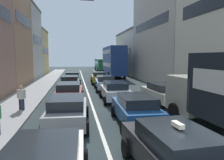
{
  "coord_description": "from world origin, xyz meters",
  "views": [
    {
      "loc": [
        -2.79,
        -4.41,
        3.41
      ],
      "look_at": [
        0.0,
        12.0,
        1.6
      ],
      "focal_mm": 34.41,
      "sensor_mm": 36.0,
      "label": 1
    }
  ],
  "objects_px": {
    "hatchback_centre_lane_third": "(115,91)",
    "bus_far_queue_secondary": "(102,64)",
    "bus_mid_queue_primary": "(113,60)",
    "taxi_centre_lane_front": "(174,151)",
    "sedan_left_lane_fourth": "(70,83)",
    "sedan_right_lane_behind_truck": "(162,93)",
    "coupe_centre_lane_fourth": "(105,82)",
    "sedan_left_lane_third": "(69,92)",
    "wagon_left_lane_second": "(68,110)",
    "pedestrian_mid_sidewalk": "(21,97)",
    "sedan_centre_lane_second": "(136,108)",
    "sedan_left_lane_fifth": "(72,78)",
    "sedan_centre_lane_fifth": "(99,77)"
  },
  "relations": [
    {
      "from": "hatchback_centre_lane_third",
      "to": "bus_far_queue_secondary",
      "type": "relative_size",
      "value": 0.41
    },
    {
      "from": "bus_mid_queue_primary",
      "to": "bus_far_queue_secondary",
      "type": "bearing_deg",
      "value": 1.81
    },
    {
      "from": "taxi_centre_lane_front",
      "to": "bus_far_queue_secondary",
      "type": "bearing_deg",
      "value": -7.74
    },
    {
      "from": "sedan_left_lane_fourth",
      "to": "sedan_right_lane_behind_truck",
      "type": "height_order",
      "value": "same"
    },
    {
      "from": "sedan_right_lane_behind_truck",
      "to": "coupe_centre_lane_fourth",
      "type": "bearing_deg",
      "value": 22.44
    },
    {
      "from": "sedan_left_lane_third",
      "to": "coupe_centre_lane_fourth",
      "type": "height_order",
      "value": "same"
    },
    {
      "from": "wagon_left_lane_second",
      "to": "bus_mid_queue_primary",
      "type": "height_order",
      "value": "bus_mid_queue_primary"
    },
    {
      "from": "bus_far_queue_secondary",
      "to": "pedestrian_mid_sidewalk",
      "type": "distance_m",
      "value": 37.78
    },
    {
      "from": "sedan_left_lane_third",
      "to": "sedan_centre_lane_second",
      "type": "bearing_deg",
      "value": -146.23
    },
    {
      "from": "coupe_centre_lane_fourth",
      "to": "bus_mid_queue_primary",
      "type": "height_order",
      "value": "bus_mid_queue_primary"
    },
    {
      "from": "hatchback_centre_lane_third",
      "to": "sedan_left_lane_fifth",
      "type": "height_order",
      "value": "same"
    },
    {
      "from": "coupe_centre_lane_fourth",
      "to": "bus_far_queue_secondary",
      "type": "height_order",
      "value": "bus_far_queue_secondary"
    },
    {
      "from": "wagon_left_lane_second",
      "to": "bus_mid_queue_primary",
      "type": "relative_size",
      "value": 0.42
    },
    {
      "from": "pedestrian_mid_sidewalk",
      "to": "sedan_centre_lane_fifth",
      "type": "bearing_deg",
      "value": -15.62
    },
    {
      "from": "coupe_centre_lane_fourth",
      "to": "sedan_left_lane_fifth",
      "type": "height_order",
      "value": "same"
    },
    {
      "from": "taxi_centre_lane_front",
      "to": "coupe_centre_lane_fourth",
      "type": "height_order",
      "value": "taxi_centre_lane_front"
    },
    {
      "from": "sedan_left_lane_fifth",
      "to": "pedestrian_mid_sidewalk",
      "type": "height_order",
      "value": "pedestrian_mid_sidewalk"
    },
    {
      "from": "sedan_centre_lane_second",
      "to": "sedan_right_lane_behind_truck",
      "type": "bearing_deg",
      "value": -35.42
    },
    {
      "from": "sedan_left_lane_fifth",
      "to": "pedestrian_mid_sidewalk",
      "type": "bearing_deg",
      "value": 166.59
    },
    {
      "from": "wagon_left_lane_second",
      "to": "sedan_left_lane_third",
      "type": "distance_m",
      "value": 5.57
    },
    {
      "from": "sedan_right_lane_behind_truck",
      "to": "sedan_left_lane_fifth",
      "type": "bearing_deg",
      "value": 24.85
    },
    {
      "from": "coupe_centre_lane_fourth",
      "to": "sedan_left_lane_fourth",
      "type": "distance_m",
      "value": 3.55
    },
    {
      "from": "sedan_left_lane_third",
      "to": "sedan_left_lane_fifth",
      "type": "xyz_separation_m",
      "value": [
        0.03,
        11.19,
        0.0
      ]
    },
    {
      "from": "sedan_right_lane_behind_truck",
      "to": "bus_far_queue_secondary",
      "type": "bearing_deg",
      "value": -2.8
    },
    {
      "from": "hatchback_centre_lane_third",
      "to": "sedan_left_lane_fourth",
      "type": "xyz_separation_m",
      "value": [
        -3.53,
        5.93,
        0.0
      ]
    },
    {
      "from": "sedan_right_lane_behind_truck",
      "to": "bus_far_queue_secondary",
      "type": "xyz_separation_m",
      "value": [
        -0.11,
        35.68,
        0.96
      ]
    },
    {
      "from": "sedan_centre_lane_fifth",
      "to": "bus_far_queue_secondary",
      "type": "bearing_deg",
      "value": -5.59
    },
    {
      "from": "sedan_centre_lane_fifth",
      "to": "sedan_right_lane_behind_truck",
      "type": "distance_m",
      "value": 13.04
    },
    {
      "from": "sedan_left_lane_fourth",
      "to": "sedan_right_lane_behind_truck",
      "type": "relative_size",
      "value": 1.0
    },
    {
      "from": "sedan_centre_lane_second",
      "to": "sedan_right_lane_behind_truck",
      "type": "xyz_separation_m",
      "value": [
        3.24,
        4.32,
        0.0
      ]
    },
    {
      "from": "sedan_left_lane_fourth",
      "to": "sedan_left_lane_fifth",
      "type": "height_order",
      "value": "same"
    },
    {
      "from": "sedan_centre_lane_second",
      "to": "sedan_left_lane_third",
      "type": "height_order",
      "value": "same"
    },
    {
      "from": "sedan_left_lane_third",
      "to": "sedan_left_lane_fifth",
      "type": "relative_size",
      "value": 1.01
    },
    {
      "from": "sedan_right_lane_behind_truck",
      "to": "bus_mid_queue_primary",
      "type": "xyz_separation_m",
      "value": [
        0.18,
        21.41,
        2.03
      ]
    },
    {
      "from": "coupe_centre_lane_fourth",
      "to": "bus_mid_queue_primary",
      "type": "distance_m",
      "value": 15.06
    },
    {
      "from": "sedan_right_lane_behind_truck",
      "to": "hatchback_centre_lane_third",
      "type": "bearing_deg",
      "value": 62.16
    },
    {
      "from": "sedan_centre_lane_second",
      "to": "coupe_centre_lane_fourth",
      "type": "xyz_separation_m",
      "value": [
        -0.04,
        11.2,
        0.0
      ]
    },
    {
      "from": "coupe_centre_lane_fourth",
      "to": "sedan_left_lane_fourth",
      "type": "xyz_separation_m",
      "value": [
        -3.51,
        0.55,
        0.0
      ]
    },
    {
      "from": "bus_far_queue_secondary",
      "to": "coupe_centre_lane_fourth",
      "type": "bearing_deg",
      "value": 174.74
    },
    {
      "from": "wagon_left_lane_second",
      "to": "sedan_left_lane_fifth",
      "type": "height_order",
      "value": "same"
    },
    {
      "from": "wagon_left_lane_second",
      "to": "sedan_centre_lane_fifth",
      "type": "distance_m",
      "value": 17.07
    },
    {
      "from": "taxi_centre_lane_front",
      "to": "pedestrian_mid_sidewalk",
      "type": "height_order",
      "value": "same"
    },
    {
      "from": "sedan_left_lane_fourth",
      "to": "sedan_left_lane_third",
      "type": "bearing_deg",
      "value": -176.6
    },
    {
      "from": "sedan_left_lane_third",
      "to": "coupe_centre_lane_fourth",
      "type": "distance_m",
      "value": 6.43
    },
    {
      "from": "bus_far_queue_secondary",
      "to": "wagon_left_lane_second",
      "type": "bearing_deg",
      "value": 171.71
    },
    {
      "from": "coupe_centre_lane_fourth",
      "to": "sedan_left_lane_fifth",
      "type": "bearing_deg",
      "value": 32.65
    },
    {
      "from": "coupe_centre_lane_fourth",
      "to": "sedan_right_lane_behind_truck",
      "type": "relative_size",
      "value": 0.99
    },
    {
      "from": "sedan_centre_lane_fifth",
      "to": "bus_far_queue_secondary",
      "type": "xyz_separation_m",
      "value": [
        3.16,
        23.06,
        0.96
      ]
    },
    {
      "from": "sedan_left_lane_third",
      "to": "coupe_centre_lane_fourth",
      "type": "bearing_deg",
      "value": -29.42
    },
    {
      "from": "sedan_centre_lane_fifth",
      "to": "sedan_left_lane_fifth",
      "type": "distance_m",
      "value": 3.4
    }
  ]
}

